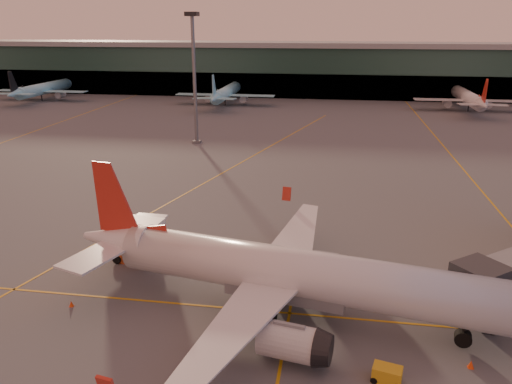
# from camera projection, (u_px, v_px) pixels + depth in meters

# --- Properties ---
(ground) EXTENTS (600.00, 600.00, 0.00)m
(ground) POSITION_uv_depth(u_px,v_px,m) (219.00, 343.00, 38.64)
(ground) COLOR #4C4F54
(ground) RESTS_ON ground
(taxi_markings) EXTENTS (100.12, 173.00, 0.01)m
(taxi_markings) POSITION_uv_depth(u_px,v_px,m) (237.00, 175.00, 81.34)
(taxi_markings) COLOR #C88F12
(taxi_markings) RESTS_ON ground
(terminal) EXTENTS (400.00, 20.00, 17.60)m
(terminal) POSITION_uv_depth(u_px,v_px,m) (313.00, 69.00, 168.47)
(terminal) COLOR #19382D
(terminal) RESTS_ON ground
(mast_west_near) EXTENTS (2.40, 2.40, 25.60)m
(mast_west_near) POSITION_uv_depth(u_px,v_px,m) (194.00, 69.00, 98.58)
(mast_west_near) COLOR slate
(mast_west_near) RESTS_ON ground
(distant_aircraft_row) EXTENTS (350.00, 34.00, 13.00)m
(distant_aircraft_row) POSITION_uv_depth(u_px,v_px,m) (345.00, 107.00, 147.41)
(distant_aircraft_row) COLOR #90DFF2
(distant_aircraft_row) RESTS_ON ground
(main_airplane) EXTENTS (38.99, 35.39, 11.83)m
(main_airplane) POSITION_uv_depth(u_px,v_px,m) (285.00, 273.00, 41.27)
(main_airplane) COLOR silver
(main_airplane) RESTS_ON ground
(catering_truck) EXTENTS (6.22, 3.43, 4.60)m
(catering_truck) POSITION_uv_depth(u_px,v_px,m) (135.00, 237.00, 51.22)
(catering_truck) COLOR #B24419
(catering_truck) RESTS_ON ground
(gpu_cart) EXTENTS (2.24, 1.64, 1.18)m
(gpu_cart) POSITION_uv_depth(u_px,v_px,m) (387.00, 375.00, 34.25)
(gpu_cart) COLOR gold
(gpu_cart) RESTS_ON ground
(cone_tail) EXTENTS (0.41, 0.41, 0.52)m
(cone_tail) POSITION_uv_depth(u_px,v_px,m) (71.00, 304.00, 43.55)
(cone_tail) COLOR #F2410C
(cone_tail) RESTS_ON ground
(cone_wing_left) EXTENTS (0.50, 0.50, 0.64)m
(cone_wing_left) POSITION_uv_depth(u_px,v_px,m) (286.00, 234.00, 57.77)
(cone_wing_left) COLOR #F2410C
(cone_wing_left) RESTS_ON ground
(cone_fwd) EXTENTS (0.46, 0.46, 0.59)m
(cone_fwd) POSITION_uv_depth(u_px,v_px,m) (471.00, 364.00, 35.76)
(cone_fwd) COLOR #F2410C
(cone_fwd) RESTS_ON ground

